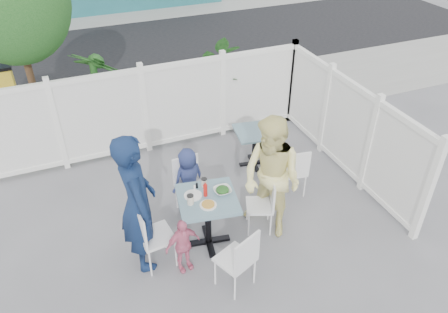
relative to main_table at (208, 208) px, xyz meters
name	(u,v)px	position (x,y,z in m)	size (l,w,h in m)	color
ground	(185,238)	(-0.29, 0.20, -0.62)	(80.00, 80.00, 0.00)	slate
near_sidewalk	(128,116)	(-0.29, 4.00, -0.62)	(24.00, 2.60, 0.01)	gray
street	(100,54)	(-0.29, 7.70, -0.62)	(24.00, 5.00, 0.01)	black
far_sidewalk	(84,21)	(-0.29, 10.80, -0.62)	(24.00, 1.60, 0.01)	gray
fence_back	(145,112)	(-0.19, 2.60, 0.16)	(5.86, 0.08, 1.60)	white
fence_right	(346,129)	(2.71, 0.80, 0.16)	(0.08, 3.66, 1.60)	white
tree	(10,2)	(-1.89, 3.50, 1.97)	(1.80, 1.62, 3.59)	#382316
potted_shrub_a	(103,96)	(-0.79, 3.30, 0.25)	(0.98, 0.98, 1.75)	#154216
potted_shrub_b	(210,86)	(1.24, 3.20, 0.12)	(1.34, 1.16, 1.49)	#154216
main_table	(208,208)	(0.00, 0.00, 0.00)	(0.87, 0.87, 0.80)	#446A7C
spare_table	(255,139)	(1.39, 1.47, -0.10)	(0.73, 0.73, 0.67)	#446A7C
chair_left	(149,233)	(-0.81, -0.09, -0.07)	(0.46, 0.48, 0.95)	white
chair_right	(265,201)	(0.84, -0.02, -0.13)	(0.48, 0.49, 0.84)	white
chair_back	(189,181)	(0.00, 0.79, -0.11)	(0.43, 0.41, 0.88)	white
chair_near	(240,257)	(0.09, -0.86, -0.09)	(0.54, 0.53, 0.91)	white
chair_spare	(294,169)	(1.59, 0.47, -0.12)	(0.44, 0.43, 0.86)	white
man	(137,203)	(-0.89, 0.04, 0.34)	(0.70, 0.46, 1.93)	#102146
woman	(272,179)	(0.89, -0.06, 0.28)	(0.87, 0.68, 1.80)	#F8E546
boy	(189,179)	(0.01, 0.83, -0.11)	(0.50, 0.33, 1.02)	navy
toddler	(183,245)	(-0.45, -0.31, -0.21)	(0.48, 0.20, 0.81)	pink
plate_main	(208,205)	(-0.04, -0.14, 0.19)	(0.22, 0.22, 0.01)	white
plate_side	(193,195)	(-0.16, 0.11, 0.19)	(0.24, 0.24, 0.02)	white
salad_bowl	(223,191)	(0.22, 0.03, 0.21)	(0.23, 0.23, 0.06)	white
coffee_cup_a	(190,200)	(-0.24, -0.03, 0.24)	(0.08, 0.08, 0.13)	beige
coffee_cup_b	(204,183)	(0.05, 0.24, 0.24)	(0.08, 0.08, 0.11)	beige
ketchup_bottle	(205,190)	(-0.01, 0.05, 0.27)	(0.05, 0.05, 0.17)	red
salt_shaker	(195,187)	(-0.10, 0.23, 0.21)	(0.03, 0.03, 0.06)	white
pepper_shaker	(197,186)	(-0.06, 0.25, 0.22)	(0.03, 0.03, 0.07)	black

